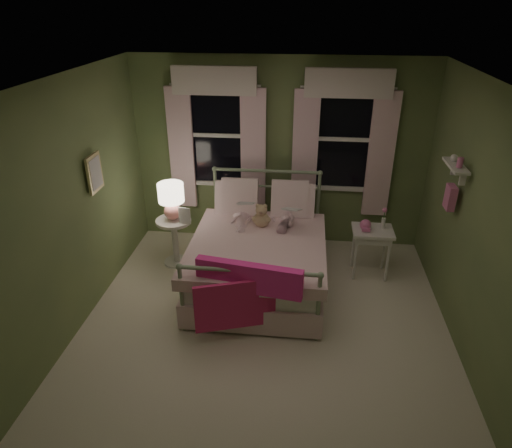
# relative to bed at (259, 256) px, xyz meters

# --- Properties ---
(room_shell) EXTENTS (4.20, 4.20, 4.20)m
(room_shell) POSITION_rel_bed_xyz_m (0.15, -0.89, 0.92)
(room_shell) COLOR white
(room_shell) RESTS_ON ground
(bed) EXTENTS (1.58, 2.04, 1.18)m
(bed) POSITION_rel_bed_xyz_m (0.00, 0.00, 0.00)
(bed) COLOR white
(bed) RESTS_ON ground
(pink_throw) EXTENTS (1.10, 0.40, 0.71)m
(pink_throw) POSITION_rel_bed_xyz_m (-0.00, -1.03, 0.23)
(pink_throw) COLOR #FA319D
(pink_throw) RESTS_ON bed
(child_left) EXTENTS (0.30, 0.21, 0.77)m
(child_left) POSITION_rel_bed_xyz_m (-0.28, 0.42, 0.57)
(child_left) COLOR #F7D1DD
(child_left) RESTS_ON bed
(child_right) EXTENTS (0.37, 0.31, 0.71)m
(child_right) POSITION_rel_bed_xyz_m (0.28, 0.42, 0.54)
(child_right) COLOR #F7D1DD
(child_right) RESTS_ON bed
(book_left) EXTENTS (0.20, 0.12, 0.26)m
(book_left) POSITION_rel_bed_xyz_m (-0.28, 0.17, 0.58)
(book_left) COLOR beige
(book_left) RESTS_ON child_left
(book_right) EXTENTS (0.22, 0.15, 0.26)m
(book_right) POSITION_rel_bed_xyz_m (0.28, 0.17, 0.54)
(book_right) COLOR beige
(book_right) RESTS_ON child_right
(teddy_bear) EXTENTS (0.24, 0.20, 0.32)m
(teddy_bear) POSITION_rel_bed_xyz_m (-0.00, 0.26, 0.41)
(teddy_bear) COLOR tan
(teddy_bear) RESTS_ON bed
(nightstand_left) EXTENTS (0.46, 0.46, 0.65)m
(nightstand_left) POSITION_rel_bed_xyz_m (-1.16, 0.35, 0.03)
(nightstand_left) COLOR white
(nightstand_left) RESTS_ON ground
(table_lamp) EXTENTS (0.33, 0.33, 0.49)m
(table_lamp) POSITION_rel_bed_xyz_m (-1.16, 0.35, 0.57)
(table_lamp) COLOR pink
(table_lamp) RESTS_ON nightstand_left
(book_nightstand) EXTENTS (0.20, 0.25, 0.02)m
(book_nightstand) POSITION_rel_bed_xyz_m (-1.06, 0.27, 0.27)
(book_nightstand) COLOR beige
(book_nightstand) RESTS_ON nightstand_left
(nightstand_right) EXTENTS (0.50, 0.40, 0.64)m
(nightstand_right) POSITION_rel_bed_xyz_m (1.39, 0.35, 0.17)
(nightstand_right) COLOR white
(nightstand_right) RESTS_ON ground
(pink_toy) EXTENTS (0.14, 0.18, 0.14)m
(pink_toy) POSITION_rel_bed_xyz_m (1.29, 0.35, 0.32)
(pink_toy) COLOR pink
(pink_toy) RESTS_ON nightstand_right
(bud_vase) EXTENTS (0.06, 0.06, 0.28)m
(bud_vase) POSITION_rel_bed_xyz_m (1.51, 0.40, 0.41)
(bud_vase) COLOR white
(bud_vase) RESTS_ON nightstand_right
(window_left) EXTENTS (1.34, 0.13, 1.96)m
(window_left) POSITION_rel_bed_xyz_m (-0.70, 1.14, 1.24)
(window_left) COLOR black
(window_left) RESTS_ON room_shell
(window_right) EXTENTS (1.34, 0.13, 1.96)m
(window_right) POSITION_rel_bed_xyz_m (1.00, 1.14, 1.24)
(window_right) COLOR black
(window_right) RESTS_ON room_shell
(wall_shelf) EXTENTS (0.15, 0.50, 0.60)m
(wall_shelf) POSITION_rel_bed_xyz_m (2.04, -0.19, 1.14)
(wall_shelf) COLOR white
(wall_shelf) RESTS_ON room_shell
(framed_picture) EXTENTS (0.03, 0.32, 0.42)m
(framed_picture) POSITION_rel_bed_xyz_m (-1.80, -0.29, 1.12)
(framed_picture) COLOR beige
(framed_picture) RESTS_ON room_shell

